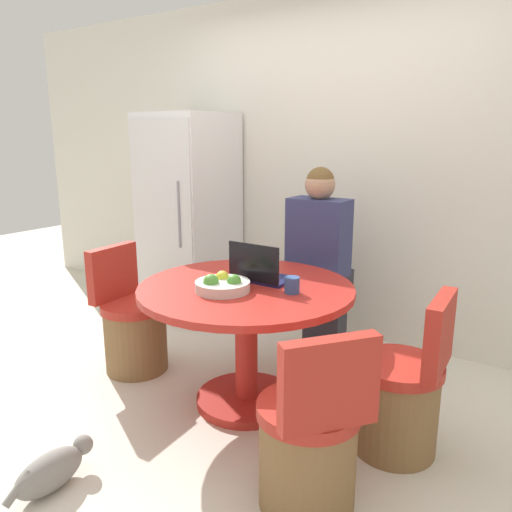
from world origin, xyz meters
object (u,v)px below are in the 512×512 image
at_px(person_seated, 321,256).
at_px(fruit_bowl, 222,285).
at_px(refrigerator, 189,217).
at_px(dining_table, 246,319).
at_px(cat, 52,470).
at_px(laptop, 260,273).
at_px(chair_right_side, 400,398).
at_px(chair_near_right_corner, 310,447).
at_px(chair_left_side, 133,329).

xyz_separation_m(person_seated, fruit_bowl, (-0.10, -0.98, 0.03)).
distance_m(refrigerator, dining_table, 1.65).
relative_size(dining_table, person_seated, 0.90).
bearing_deg(person_seated, cat, 79.56).
distance_m(laptop, fruit_bowl, 0.28).
bearing_deg(fruit_bowl, laptop, 76.41).
distance_m(chair_right_side, fruit_bowl, 1.07).
xyz_separation_m(refrigerator, person_seated, (1.33, -0.15, -0.12)).
xyz_separation_m(person_seated, laptop, (-0.03, -0.71, 0.04)).
bearing_deg(cat, laptop, -16.66).
bearing_deg(laptop, chair_right_side, 175.85).
distance_m(chair_near_right_corner, fruit_bowl, 0.97).
height_order(chair_left_side, person_seated, person_seated).
bearing_deg(refrigerator, dining_table, -37.57).
relative_size(chair_left_side, person_seated, 0.62).
height_order(dining_table, chair_left_side, chair_left_side).
bearing_deg(dining_table, chair_right_side, 3.55).
distance_m(fruit_bowl, cat, 1.18).
bearing_deg(chair_right_side, person_seated, -136.26).
distance_m(person_seated, fruit_bowl, 0.99).
relative_size(dining_table, chair_near_right_corner, 1.46).
bearing_deg(laptop, fruit_bowl, 76.41).
xyz_separation_m(chair_right_side, cat, (-1.19, -1.14, -0.19)).
bearing_deg(chair_right_side, chair_near_right_corner, -20.73).
bearing_deg(chair_left_side, laptop, -82.70).
xyz_separation_m(dining_table, fruit_bowl, (-0.05, -0.15, 0.23)).
bearing_deg(laptop, person_seated, -92.55).
relative_size(person_seated, fruit_bowl, 4.52).
bearing_deg(fruit_bowl, chair_near_right_corner, -27.64).
distance_m(refrigerator, chair_near_right_corner, 2.57).
distance_m(chair_left_side, person_seated, 1.36).
relative_size(refrigerator, cat, 3.77).
xyz_separation_m(chair_near_right_corner, cat, (-1.01, -0.54, -0.19)).
relative_size(laptop, fruit_bowl, 1.12).
height_order(chair_near_right_corner, cat, chair_near_right_corner).
bearing_deg(chair_left_side, refrigerator, 17.29).
height_order(dining_table, laptop, laptop).
bearing_deg(dining_table, cat, -105.64).
xyz_separation_m(chair_left_side, fruit_bowl, (0.84, -0.10, 0.48)).
bearing_deg(cat, person_seated, -12.17).
xyz_separation_m(chair_left_side, chair_near_right_corner, (1.59, -0.49, 0.00)).
xyz_separation_m(dining_table, chair_near_right_corner, (0.70, -0.55, -0.24)).
height_order(person_seated, fruit_bowl, person_seated).
xyz_separation_m(chair_right_side, fruit_bowl, (-0.94, -0.21, 0.48)).
distance_m(chair_near_right_corner, person_seated, 1.59).
bearing_deg(chair_near_right_corner, cat, -23.82).
xyz_separation_m(refrigerator, chair_right_side, (2.17, -0.93, -0.57)).
xyz_separation_m(refrigerator, cat, (0.97, -2.07, -0.77)).
height_order(refrigerator, chair_near_right_corner, refrigerator).
xyz_separation_m(refrigerator, fruit_bowl, (1.23, -1.14, -0.10)).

